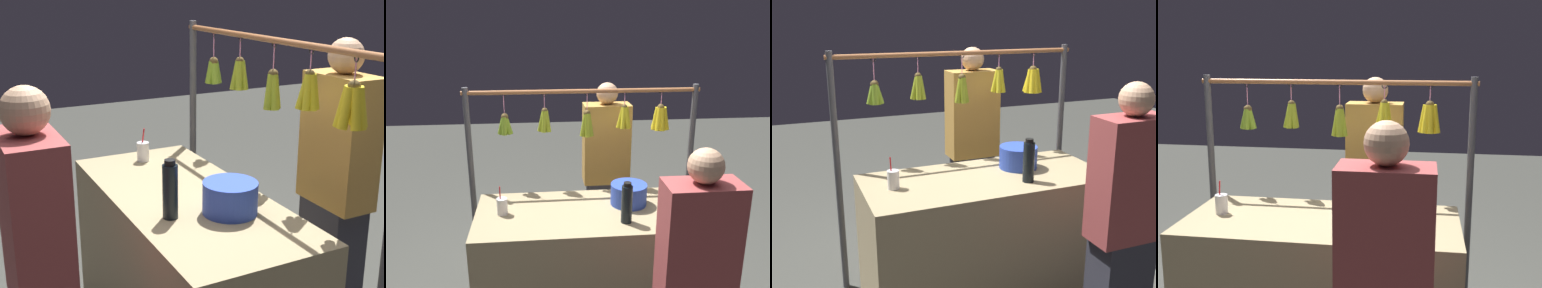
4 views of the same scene
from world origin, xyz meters
TOP-DOWN VIEW (x-y plane):
  - market_counter at (0.00, 0.00)m, footprint 1.55×0.70m
  - display_rack at (-0.05, -0.47)m, footprint 1.77×0.14m
  - water_bottle at (-0.21, 0.18)m, footprint 0.07×0.07m
  - blue_bucket at (-0.28, -0.09)m, footprint 0.25×0.25m
  - drink_cup at (0.59, -0.01)m, footprint 0.07×0.07m
  - vendor_person at (-0.23, -0.76)m, footprint 0.39×0.21m

SIDE VIEW (x-z plane):
  - market_counter at x=0.00m, z-range 0.00..0.87m
  - vendor_person at x=-0.23m, z-range -0.01..1.62m
  - drink_cup at x=0.59m, z-range 0.83..1.02m
  - blue_bucket at x=-0.28m, z-range 0.87..1.02m
  - water_bottle at x=-0.21m, z-range 0.86..1.14m
  - display_rack at x=-0.05m, z-range 0.35..2.00m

